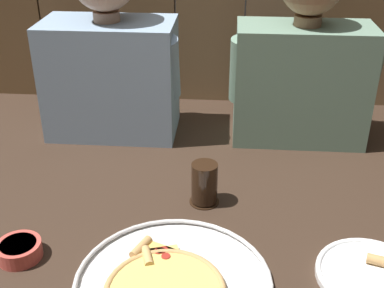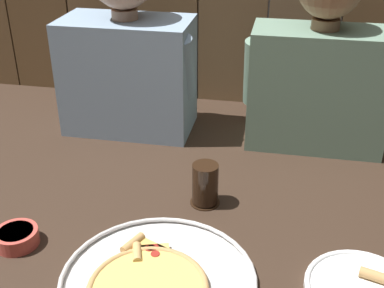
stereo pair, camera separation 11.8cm
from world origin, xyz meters
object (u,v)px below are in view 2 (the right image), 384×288
drinking_glass (205,185)px  diner_right (321,63)px  pizza_tray (154,281)px  diner_left (127,49)px  dipping_bowl (17,237)px

drinking_glass → diner_right: size_ratio=0.19×
pizza_tray → diner_left: bearing=110.7°
diner_left → drinking_glass: bearing=-51.1°
dipping_bowl → diner_left: bearing=83.4°
diner_right → drinking_glass: bearing=-124.7°
pizza_tray → diner_left: 0.80m
dipping_bowl → diner_left: size_ratio=0.17×
drinking_glass → diner_right: bearing=55.3°
diner_right → dipping_bowl: bearing=-136.2°
drinking_glass → diner_right: diner_right is taller
dipping_bowl → diner_left: (0.07, 0.64, 0.25)m
diner_left → diner_right: diner_left is taller
dipping_bowl → diner_left: 0.69m
diner_left → diner_right: bearing=-0.1°
dipping_bowl → diner_right: (0.67, 0.64, 0.24)m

